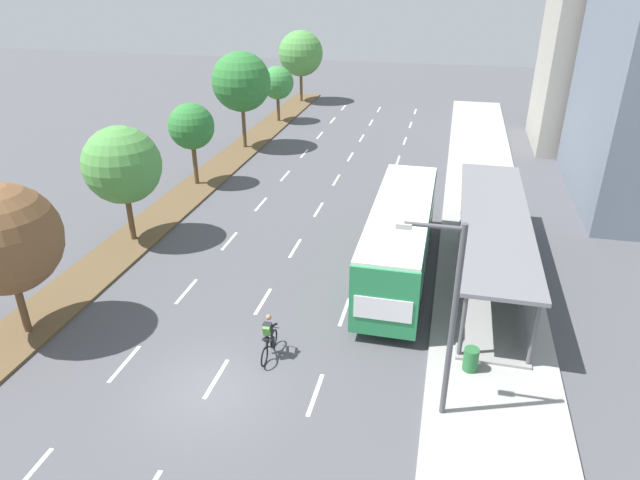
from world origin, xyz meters
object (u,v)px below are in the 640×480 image
(median_tree_nearest, at_px, (3,239))
(median_tree_third, at_px, (191,127))
(bus, at_px, (400,233))
(streetlight, at_px, (448,311))
(median_tree_fourth, at_px, (241,82))
(median_tree_farthest, at_px, (301,53))
(median_tree_second, at_px, (122,165))
(median_tree_fifth, at_px, (277,83))
(trash_bin, at_px, (471,359))
(cyclist, at_px, (269,338))
(bus_shelter, at_px, (499,240))

(median_tree_nearest, height_order, median_tree_third, median_tree_nearest)
(bus, relative_size, median_tree_nearest, 1.90)
(median_tree_nearest, relative_size, streetlight, 0.91)
(median_tree_fourth, xyz_separation_m, median_tree_farthest, (0.07, 16.45, -0.25))
(median_tree_third, bearing_deg, median_tree_farthest, 89.22)
(median_tree_second, bearing_deg, median_tree_fifth, 89.52)
(median_tree_fourth, xyz_separation_m, median_tree_fifth, (0.17, 8.22, -1.58))
(median_tree_fifth, relative_size, trash_bin, 5.57)
(median_tree_nearest, bearing_deg, cyclist, 4.68)
(streetlight, bearing_deg, median_tree_second, 150.00)
(streetlight, height_order, trash_bin, streetlight)
(bus_shelter, relative_size, median_tree_second, 2.36)
(bus, xyz_separation_m, median_tree_fifth, (-13.33, 25.04, 1.36))
(median_tree_nearest, distance_m, median_tree_second, 8.23)
(bus_shelter, relative_size, median_tree_nearest, 2.32)
(median_tree_nearest, bearing_deg, median_tree_farthest, 90.15)
(median_tree_farthest, bearing_deg, cyclist, -76.66)
(bus, relative_size, median_tree_second, 1.94)
(median_tree_nearest, bearing_deg, median_tree_third, 91.53)
(bus, relative_size, trash_bin, 13.28)
(bus_shelter, distance_m, streetlight, 9.87)
(median_tree_third, xyz_separation_m, streetlight, (15.93, -17.29, 0.09))
(median_tree_nearest, xyz_separation_m, median_tree_third, (-0.44, 16.45, -0.24))
(median_tree_fifth, bearing_deg, streetlight, -65.33)
(median_tree_fourth, bearing_deg, cyclist, -68.02)
(bus_shelter, bearing_deg, median_tree_farthest, 118.55)
(bus_shelter, height_order, median_tree_fourth, median_tree_fourth)
(median_tree_nearest, relative_size, median_tree_fourth, 0.84)
(bus_shelter, bearing_deg, median_tree_second, -178.85)
(median_tree_nearest, distance_m, median_tree_farthest, 41.13)
(bus_shelter, distance_m, trash_bin, 7.30)
(cyclist, xyz_separation_m, median_tree_second, (-9.68, 7.45, 3.26))
(median_tree_nearest, bearing_deg, median_tree_second, 91.52)
(cyclist, relative_size, median_tree_nearest, 0.31)
(median_tree_fourth, distance_m, median_tree_fifth, 8.38)
(median_tree_third, distance_m, median_tree_fifth, 16.46)
(bus_shelter, xyz_separation_m, cyclist, (-8.14, -7.80, -1.07))
(median_tree_fourth, height_order, streetlight, median_tree_fourth)
(median_tree_farthest, bearing_deg, trash_bin, -67.25)
(bus, height_order, median_tree_fourth, median_tree_fourth)
(cyclist, bearing_deg, median_tree_second, 142.42)
(median_tree_second, xyz_separation_m, streetlight, (15.70, -9.07, -0.16))
(bus, relative_size, median_tree_farthest, 1.66)
(bus, bearing_deg, median_tree_second, 178.42)
(median_tree_second, relative_size, median_tree_fourth, 0.83)
(median_tree_second, xyz_separation_m, median_tree_third, (-0.22, 8.22, -0.25))
(cyclist, relative_size, trash_bin, 2.14)
(median_tree_fifth, xyz_separation_m, streetlight, (15.50, -33.74, 0.47))
(bus_shelter, height_order, median_tree_nearest, median_tree_nearest)
(median_tree_nearest, xyz_separation_m, median_tree_fifth, (-0.01, 32.90, -0.61))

